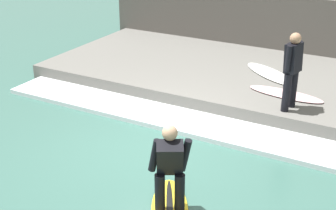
# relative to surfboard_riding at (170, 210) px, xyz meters

# --- Properties ---
(ground_plane) EXTENTS (28.00, 28.00, 0.00)m
(ground_plane) POSITION_rel_surfboard_riding_xyz_m (1.64, 1.19, -0.03)
(ground_plane) COLOR #386056
(concrete_ledge) EXTENTS (4.40, 9.42, 0.37)m
(concrete_ledge) POSITION_rel_surfboard_riding_xyz_m (5.55, 1.19, 0.15)
(concrete_ledge) COLOR #66635E
(concrete_ledge) RESTS_ON ground_plane
(back_wall) EXTENTS (0.50, 9.89, 1.91)m
(back_wall) POSITION_rel_surfboard_riding_xyz_m (8.00, 1.19, 0.93)
(back_wall) COLOR #544F49
(back_wall) RESTS_ON ground_plane
(wave_foam_crest) EXTENTS (1.06, 8.95, 0.10)m
(wave_foam_crest) POSITION_rel_surfboard_riding_xyz_m (2.82, 1.19, 0.02)
(wave_foam_crest) COLOR silver
(wave_foam_crest) RESTS_ON ground_plane
(surfboard_riding) EXTENTS (1.75, 1.32, 0.07)m
(surfboard_riding) POSITION_rel_surfboard_riding_xyz_m (0.00, 0.00, 0.00)
(surfboard_riding) COLOR yellow
(surfboard_riding) RESTS_ON ground_plane
(surfer_riding) EXTENTS (0.58, 0.59, 1.40)m
(surfer_riding) POSITION_rel_surfboard_riding_xyz_m (0.00, 0.00, 0.80)
(surfer_riding) COLOR black
(surfer_riding) RESTS_ON surfboard_riding
(surfer_waiting_near) EXTENTS (0.54, 0.32, 1.61)m
(surfer_waiting_near) POSITION_rel_surfboard_riding_xyz_m (3.82, -0.71, 1.24)
(surfer_waiting_near) COLOR black
(surfer_waiting_near) RESTS_ON concrete_ledge
(surfboard_waiting_near) EXTENTS (0.69, 1.74, 0.06)m
(surfboard_waiting_near) POSITION_rel_surfboard_riding_xyz_m (4.51, -0.46, 0.37)
(surfboard_waiting_near) COLOR beige
(surfboard_waiting_near) RESTS_ON concrete_ledge
(surfboard_spare) EXTENTS (1.56, 1.80, 0.06)m
(surfboard_spare) POSITION_rel_surfboard_riding_xyz_m (5.63, 0.23, 0.37)
(surfboard_spare) COLOR white
(surfboard_spare) RESTS_ON concrete_ledge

